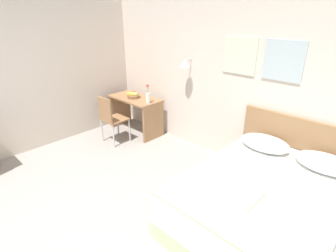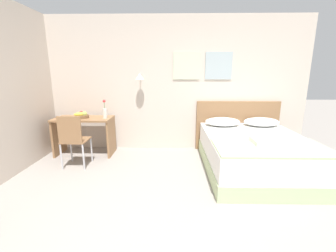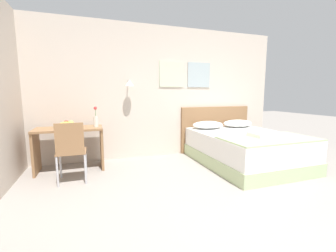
{
  "view_description": "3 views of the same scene",
  "coord_description": "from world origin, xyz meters",
  "px_view_note": "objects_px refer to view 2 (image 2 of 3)",
  "views": [
    {
      "loc": [
        2.27,
        -0.58,
        2.28
      ],
      "look_at": [
        0.09,
        1.7,
        0.9
      ],
      "focal_mm": 28.0,
      "sensor_mm": 36.0,
      "label": 1
    },
    {
      "loc": [
        0.09,
        -1.62,
        1.56
      ],
      "look_at": [
        0.01,
        1.96,
        0.72
      ],
      "focal_mm": 24.0,
      "sensor_mm": 36.0,
      "label": 2
    },
    {
      "loc": [
        -1.27,
        -1.52,
        1.3
      ],
      "look_at": [
        -0.06,
        1.95,
        0.77
      ],
      "focal_mm": 24.0,
      "sensor_mm": 36.0,
      "label": 3
    }
  ],
  "objects_px": {
    "pillow_left": "(223,122)",
    "bed": "(254,153)",
    "pillow_right": "(261,122)",
    "flower_vase": "(105,112)",
    "headboard": "(237,126)",
    "desk_chair": "(73,137)",
    "throw_blanket": "(271,147)",
    "fruit_bowl": "(82,115)",
    "desk": "(84,129)",
    "folded_towel_near_foot": "(264,141)"
  },
  "relations": [
    {
      "from": "throw_blanket",
      "to": "flower_vase",
      "type": "bearing_deg",
      "value": 154.76
    },
    {
      "from": "headboard",
      "to": "flower_vase",
      "type": "relative_size",
      "value": 4.73
    },
    {
      "from": "flower_vase",
      "to": "folded_towel_near_foot",
      "type": "bearing_deg",
      "value": -22.99
    },
    {
      "from": "pillow_left",
      "to": "desk",
      "type": "distance_m",
      "value": 2.67
    },
    {
      "from": "folded_towel_near_foot",
      "to": "desk_chair",
      "type": "bearing_deg",
      "value": 170.66
    },
    {
      "from": "pillow_left",
      "to": "bed",
      "type": "bearing_deg",
      "value": -63.32
    },
    {
      "from": "headboard",
      "to": "fruit_bowl",
      "type": "height_order",
      "value": "headboard"
    },
    {
      "from": "pillow_right",
      "to": "flower_vase",
      "type": "relative_size",
      "value": 1.86
    },
    {
      "from": "pillow_right",
      "to": "flower_vase",
      "type": "distance_m",
      "value": 2.98
    },
    {
      "from": "throw_blanket",
      "to": "fruit_bowl",
      "type": "distance_m",
      "value": 3.3
    },
    {
      "from": "headboard",
      "to": "pillow_right",
      "type": "relative_size",
      "value": 2.54
    },
    {
      "from": "pillow_right",
      "to": "bed",
      "type": "bearing_deg",
      "value": -116.68
    },
    {
      "from": "headboard",
      "to": "pillow_left",
      "type": "bearing_deg",
      "value": -140.02
    },
    {
      "from": "desk",
      "to": "folded_towel_near_foot",
      "type": "bearing_deg",
      "value": -20.74
    },
    {
      "from": "throw_blanket",
      "to": "fruit_bowl",
      "type": "relative_size",
      "value": 5.76
    },
    {
      "from": "fruit_bowl",
      "to": "throw_blanket",
      "type": "bearing_deg",
      "value": -22.32
    },
    {
      "from": "bed",
      "to": "throw_blanket",
      "type": "xyz_separation_m",
      "value": [
        0.0,
        -0.59,
        0.3
      ]
    },
    {
      "from": "bed",
      "to": "pillow_right",
      "type": "distance_m",
      "value": 0.9
    },
    {
      "from": "headboard",
      "to": "throw_blanket",
      "type": "xyz_separation_m",
      "value": [
        0.0,
        -1.63,
        0.08
      ]
    },
    {
      "from": "bed",
      "to": "fruit_bowl",
      "type": "height_order",
      "value": "fruit_bowl"
    },
    {
      "from": "throw_blanket",
      "to": "desk_chair",
      "type": "distance_m",
      "value": 3.04
    },
    {
      "from": "headboard",
      "to": "pillow_left",
      "type": "height_order",
      "value": "headboard"
    },
    {
      "from": "throw_blanket",
      "to": "flower_vase",
      "type": "distance_m",
      "value": 2.89
    },
    {
      "from": "headboard",
      "to": "desk_chair",
      "type": "height_order",
      "value": "headboard"
    },
    {
      "from": "pillow_right",
      "to": "desk",
      "type": "bearing_deg",
      "value": -179.18
    },
    {
      "from": "throw_blanket",
      "to": "desk",
      "type": "height_order",
      "value": "desk"
    },
    {
      "from": "pillow_left",
      "to": "headboard",
      "type": "bearing_deg",
      "value": 39.98
    },
    {
      "from": "pillow_left",
      "to": "flower_vase",
      "type": "distance_m",
      "value": 2.24
    },
    {
      "from": "folded_towel_near_foot",
      "to": "flower_vase",
      "type": "xyz_separation_m",
      "value": [
        -2.56,
        1.08,
        0.23
      ]
    },
    {
      "from": "desk",
      "to": "fruit_bowl",
      "type": "distance_m",
      "value": 0.28
    },
    {
      "from": "folded_towel_near_foot",
      "to": "desk",
      "type": "bearing_deg",
      "value": 159.26
    },
    {
      "from": "throw_blanket",
      "to": "fruit_bowl",
      "type": "bearing_deg",
      "value": 157.68
    },
    {
      "from": "bed",
      "to": "desk_chair",
      "type": "relative_size",
      "value": 2.25
    },
    {
      "from": "fruit_bowl",
      "to": "flower_vase",
      "type": "xyz_separation_m",
      "value": [
        0.45,
        -0.03,
        0.08
      ]
    },
    {
      "from": "desk",
      "to": "desk_chair",
      "type": "xyz_separation_m",
      "value": [
        0.07,
        -0.65,
        0.03
      ]
    },
    {
      "from": "headboard",
      "to": "flower_vase",
      "type": "bearing_deg",
      "value": -171.08
    },
    {
      "from": "desk",
      "to": "pillow_left",
      "type": "bearing_deg",
      "value": 1.05
    },
    {
      "from": "desk",
      "to": "desk_chair",
      "type": "bearing_deg",
      "value": -84.26
    },
    {
      "from": "folded_towel_near_foot",
      "to": "fruit_bowl",
      "type": "bearing_deg",
      "value": 159.72
    },
    {
      "from": "pillow_left",
      "to": "pillow_right",
      "type": "bearing_deg",
      "value": 0.0
    },
    {
      "from": "pillow_right",
      "to": "desk_chair",
      "type": "height_order",
      "value": "desk_chair"
    },
    {
      "from": "pillow_left",
      "to": "fruit_bowl",
      "type": "xyz_separation_m",
      "value": [
        -2.68,
        -0.07,
        0.13
      ]
    },
    {
      "from": "pillow_left",
      "to": "folded_towel_near_foot",
      "type": "distance_m",
      "value": 1.23
    },
    {
      "from": "folded_towel_near_foot",
      "to": "fruit_bowl",
      "type": "relative_size",
      "value": 1.3
    },
    {
      "from": "bed",
      "to": "desk_chair",
      "type": "height_order",
      "value": "desk_chair"
    },
    {
      "from": "folded_towel_near_foot",
      "to": "flower_vase",
      "type": "distance_m",
      "value": 2.78
    },
    {
      "from": "desk",
      "to": "flower_vase",
      "type": "xyz_separation_m",
      "value": [
        0.44,
        -0.05,
        0.35
      ]
    },
    {
      "from": "pillow_left",
      "to": "fruit_bowl",
      "type": "height_order",
      "value": "fruit_bowl"
    },
    {
      "from": "headboard",
      "to": "flower_vase",
      "type": "height_order",
      "value": "flower_vase"
    },
    {
      "from": "pillow_right",
      "to": "throw_blanket",
      "type": "xyz_separation_m",
      "value": [
        -0.37,
        -1.32,
        -0.07
      ]
    }
  ]
}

